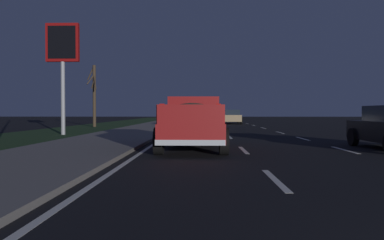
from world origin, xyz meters
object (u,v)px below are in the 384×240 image
object	(u,v)px
pickup_truck	(193,121)
gas_price_sign	(63,52)
sedan_tan	(231,117)
bare_tree_far	(94,94)
sedan_white	(199,118)

from	to	relation	value
pickup_truck	gas_price_sign	world-z (taller)	gas_price_sign
sedan_tan	bare_tree_far	world-z (taller)	bare_tree_far
sedan_white	gas_price_sign	xyz separation A→B (m)	(-9.66, 7.72, 4.00)
sedan_white	gas_price_sign	world-z (taller)	gas_price_sign
sedan_tan	sedan_white	distance (m)	10.53
pickup_truck	bare_tree_far	bearing A→B (deg)	25.50
sedan_tan	bare_tree_far	size ratio (longest dim) A/B	0.82
pickup_truck	sedan_tan	bearing A→B (deg)	-7.18
sedan_white	bare_tree_far	xyz separation A→B (m)	(1.49, 9.17, 2.08)
gas_price_sign	bare_tree_far	bearing A→B (deg)	7.38
pickup_truck	bare_tree_far	xyz separation A→B (m)	(19.20, 9.16, 1.89)
sedan_tan	gas_price_sign	xyz separation A→B (m)	(-19.60, 11.20, 4.00)
gas_price_sign	bare_tree_far	distance (m)	11.40
sedan_tan	sedan_white	world-z (taller)	same
sedan_white	bare_tree_far	size ratio (longest dim) A/B	0.82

